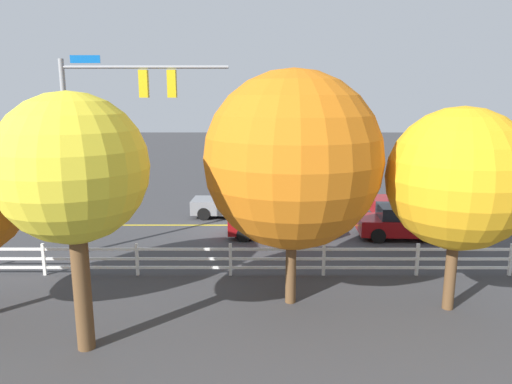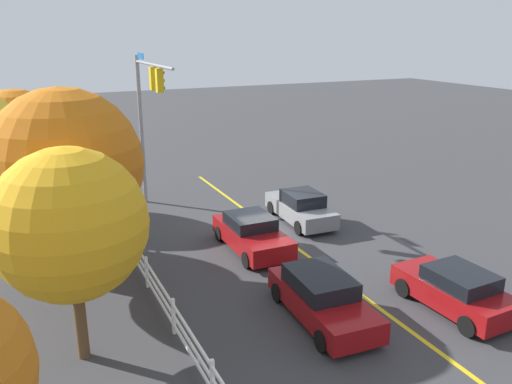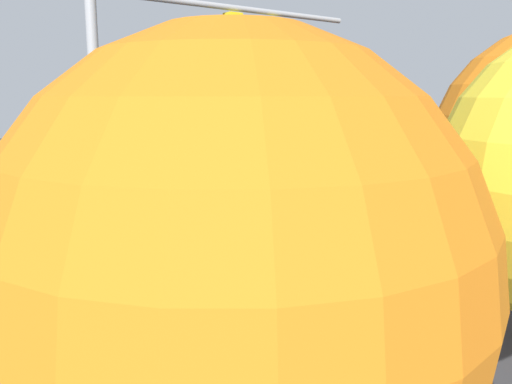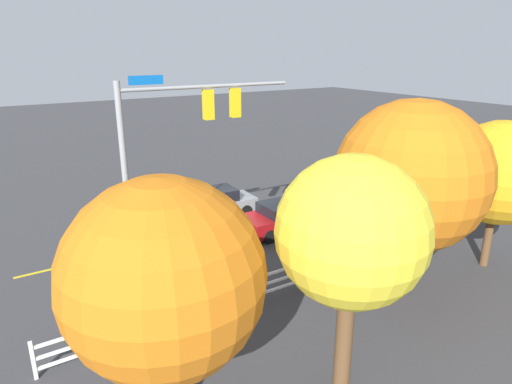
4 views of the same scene
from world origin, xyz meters
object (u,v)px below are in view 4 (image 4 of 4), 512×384
object	(u,v)px
car_0	(284,217)
car_2	(214,204)
tree_2	(164,278)
car_1	(340,176)
car_3	(374,197)
tree_4	(499,173)
tree_3	(411,176)
tree_1	(352,233)

from	to	relation	value
car_0	car_2	size ratio (longest dim) A/B	0.98
tree_2	car_1	bearing A→B (deg)	-143.42
car_3	tree_2	world-z (taller)	tree_2
car_1	tree_4	size ratio (longest dim) A/B	0.68
car_0	car_1	world-z (taller)	car_0
tree_3	tree_4	size ratio (longest dim) A/B	1.17
tree_1	tree_4	bearing A→B (deg)	-167.32
car_0	tree_3	size ratio (longest dim) A/B	0.63
tree_1	tree_3	world-z (taller)	tree_3
tree_3	car_3	bearing A→B (deg)	-130.74
car_1	tree_3	bearing A→B (deg)	54.59
tree_3	car_2	bearing A→B (deg)	-78.26
tree_1	tree_2	bearing A→B (deg)	-19.15
car_1	car_2	size ratio (longest dim) A/B	0.91
tree_2	tree_3	xyz separation A→B (m)	(-9.17, -1.28, 0.47)
car_0	car_2	world-z (taller)	car_2
car_2	tree_2	world-z (taller)	tree_2
car_1	tree_3	xyz separation A→B (m)	(6.99, 10.72, 3.66)
car_0	tree_2	distance (m)	12.56
tree_4	car_1	bearing A→B (deg)	-102.06
tree_2	tree_4	xyz separation A→B (m)	(-13.78, -0.86, -0.00)
car_3	tree_1	bearing A→B (deg)	-136.49
car_2	tree_1	world-z (taller)	tree_1
tree_2	tree_3	world-z (taller)	tree_3
tree_2	tree_1	bearing A→B (deg)	160.85
car_0	tree_1	distance (m)	11.42
car_1	tree_1	xyz separation A→B (m)	(12.24, 13.36, 3.79)
car_2	tree_1	distance (m)	13.81
car_1	tree_2	bearing A→B (deg)	34.29
tree_4	car_0	bearing A→B (deg)	-56.81
car_0	tree_1	xyz separation A→B (m)	(5.11, 9.48, 3.78)
car_1	tree_3	distance (m)	13.31
car_0	tree_1	world-z (taller)	tree_1
tree_1	tree_2	size ratio (longest dim) A/B	1.04
tree_1	tree_4	size ratio (longest dim) A/B	1.06
tree_1	car_0	bearing A→B (deg)	-118.33
car_2	car_1	bearing A→B (deg)	-174.51
car_0	tree_2	world-z (taller)	tree_2
car_2	tree_2	size ratio (longest dim) A/B	0.74
car_0	car_1	size ratio (longest dim) A/B	1.08
car_2	tree_1	size ratio (longest dim) A/B	0.71
car_0	car_1	xyz separation A→B (m)	(-7.13, -3.88, -0.00)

